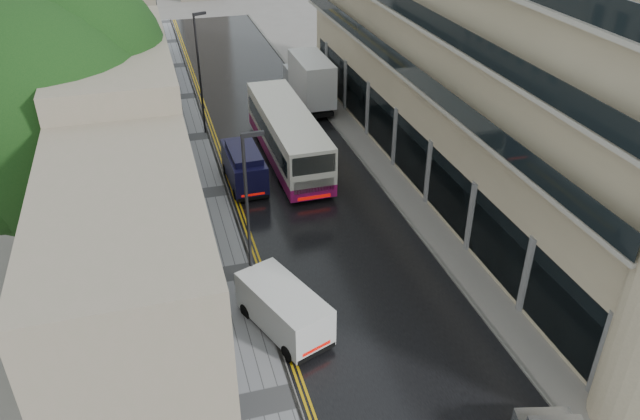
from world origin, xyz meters
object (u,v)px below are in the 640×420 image
lamp_post_near (248,224)px  lamp_post_far (200,76)px  white_van (288,340)px  tree_near (49,156)px  white_lorry (302,90)px  pedestrian (209,249)px  cream_bus (281,161)px  navy_van (234,180)px  tree_far (75,73)px

lamp_post_near → lamp_post_far: bearing=87.3°
lamp_post_near → white_van: bearing=-82.6°
tree_near → white_lorry: size_ratio=1.80×
white_van → pedestrian: size_ratio=2.33×
tree_near → white_lorry: bearing=49.3°
tree_near → cream_bus: bearing=32.8°
white_lorry → navy_van: (-6.98, -11.34, -0.78)m
cream_bus → white_lorry: bearing=68.6°
pedestrian → tree_far: bearing=-68.5°
white_van → lamp_post_far: lamp_post_far is taller
tree_near → lamp_post_near: bearing=-22.3°
tree_far → cream_bus: 13.18m
pedestrian → lamp_post_far: lamp_post_far is taller
navy_van → lamp_post_far: lamp_post_far is taller
white_lorry → pedestrian: (-9.28, -17.75, -0.93)m
tree_near → white_lorry: tree_near is taller
white_lorry → lamp_post_far: lamp_post_far is taller
white_van → lamp_post_far: size_ratio=0.56×
tree_near → lamp_post_near: tree_near is taller
white_van → lamp_post_near: bearing=78.5°
tree_near → cream_bus: 14.38m
tree_near → white_van: tree_near is taller
white_lorry → white_van: size_ratio=1.66×
navy_van → lamp_post_near: 10.04m
cream_bus → white_van: bearing=-102.4°
white_van → pedestrian: (-2.17, 7.16, 0.05)m
pedestrian → lamp_post_near: 4.67m
tree_far → navy_van: size_ratio=2.55×
tree_far → white_lorry: size_ratio=1.62×
navy_van → lamp_post_near: lamp_post_near is taller
pedestrian → white_van: bearing=104.5°
white_van → white_lorry: bearing=53.2°
tree_far → cream_bus: bearing=-27.7°
lamp_post_near → navy_van: bearing=83.4°
white_van → pedestrian: white_van is taller
tree_near → pedestrian: bearing=0.6°
navy_van → pedestrian: (-2.30, -6.41, -0.15)m
cream_bus → pedestrian: 8.90m
cream_bus → navy_van: size_ratio=2.50×
cream_bus → lamp_post_near: lamp_post_near is taller
tree_far → lamp_post_far: size_ratio=1.50×
white_lorry → lamp_post_near: lamp_post_near is taller
white_lorry → navy_van: bearing=-122.0°
tree_near → navy_van: 11.98m
cream_bus → white_lorry: 11.33m
navy_van → lamp_post_near: size_ratio=0.60×
tree_near → pedestrian: (6.03, 0.06, -5.83)m
pedestrian → lamp_post_near: bearing=113.3°
tree_near → white_van: size_ratio=3.00×
navy_van → pedestrian: bearing=-111.0°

